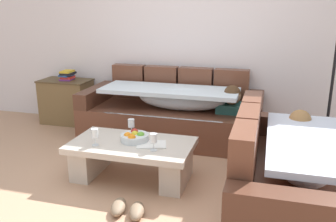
# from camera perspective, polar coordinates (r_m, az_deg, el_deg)

# --- Properties ---
(ground_plane) EXTENTS (14.00, 14.00, 0.00)m
(ground_plane) POSITION_cam_1_polar(r_m,az_deg,el_deg) (3.35, -5.37, -13.69)
(ground_plane) COLOR tan
(back_wall) EXTENTS (9.00, 0.10, 2.70)m
(back_wall) POSITION_cam_1_polar(r_m,az_deg,el_deg) (4.98, 3.34, 12.50)
(back_wall) COLOR white
(back_wall) RESTS_ON ground_plane
(couch_along_wall) EXTENTS (2.26, 0.92, 0.88)m
(couch_along_wall) POSITION_cam_1_polar(r_m,az_deg,el_deg) (4.67, 0.92, -0.43)
(couch_along_wall) COLOR brown
(couch_along_wall) RESTS_ON ground_plane
(couch_near_window) EXTENTS (0.92, 1.79, 0.88)m
(couch_near_window) POSITION_cam_1_polar(r_m,az_deg,el_deg) (3.12, 18.70, -9.97)
(couch_near_window) COLOR brown
(couch_near_window) RESTS_ON ground_plane
(coffee_table) EXTENTS (1.20, 0.68, 0.38)m
(coffee_table) POSITION_cam_1_polar(r_m,az_deg,el_deg) (3.64, -5.66, -7.02)
(coffee_table) COLOR beige
(coffee_table) RESTS_ON ground_plane
(fruit_bowl) EXTENTS (0.28, 0.28, 0.10)m
(fruit_bowl) POSITION_cam_1_polar(r_m,az_deg,el_deg) (3.60, -5.28, -4.08)
(fruit_bowl) COLOR silver
(fruit_bowl) RESTS_ON coffee_table
(wine_glass_near_left) EXTENTS (0.07, 0.07, 0.17)m
(wine_glass_near_left) POSITION_cam_1_polar(r_m,az_deg,el_deg) (3.53, -11.41, -3.54)
(wine_glass_near_left) COLOR silver
(wine_glass_near_left) RESTS_ON coffee_table
(wine_glass_near_right) EXTENTS (0.07, 0.07, 0.17)m
(wine_glass_near_right) POSITION_cam_1_polar(r_m,az_deg,el_deg) (3.34, -2.29, -4.37)
(wine_glass_near_right) COLOR silver
(wine_glass_near_right) RESTS_ON coffee_table
(wine_glass_far_back) EXTENTS (0.07, 0.07, 0.17)m
(wine_glass_far_back) POSITION_cam_1_polar(r_m,az_deg,el_deg) (3.77, -5.80, -2.01)
(wine_glass_far_back) COLOR silver
(wine_glass_far_back) RESTS_ON coffee_table
(open_magazine) EXTENTS (0.33, 0.29, 0.01)m
(open_magazine) POSITION_cam_1_polar(r_m,az_deg,el_deg) (3.51, -2.62, -5.28)
(open_magazine) COLOR white
(open_magazine) RESTS_ON coffee_table
(side_cabinet) EXTENTS (0.72, 0.44, 0.64)m
(side_cabinet) POSITION_cam_1_polar(r_m,az_deg,el_deg) (5.53, -15.61, 1.48)
(side_cabinet) COLOR brown
(side_cabinet) RESTS_ON ground_plane
(book_stack_on_cabinet) EXTENTS (0.21, 0.23, 0.14)m
(book_stack_on_cabinet) POSITION_cam_1_polar(r_m,az_deg,el_deg) (5.44, -15.53, 5.44)
(book_stack_on_cabinet) COLOR #72337F
(book_stack_on_cabinet) RESTS_ON side_cabinet
(floor_lamp) EXTENTS (0.33, 0.31, 1.95)m
(floor_lamp) POSITION_cam_1_polar(r_m,az_deg,el_deg) (4.25, 24.15, 7.34)
(floor_lamp) COLOR black
(floor_lamp) RESTS_ON ground_plane
(pair_of_shoes) EXTENTS (0.35, 0.31, 0.09)m
(pair_of_shoes) POSITION_cam_1_polar(r_m,az_deg,el_deg) (3.14, -6.35, -15.02)
(pair_of_shoes) COLOR #8C7259
(pair_of_shoes) RESTS_ON ground_plane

